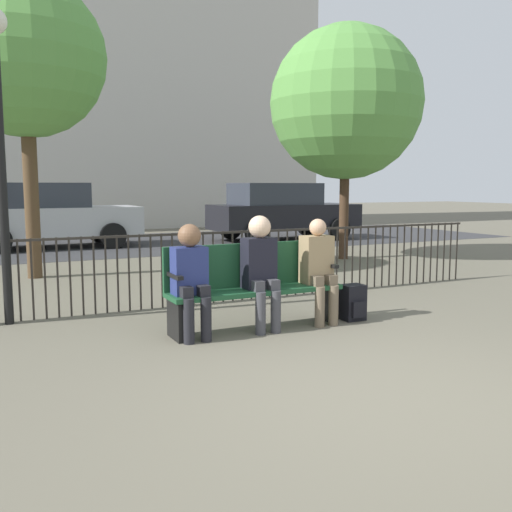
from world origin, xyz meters
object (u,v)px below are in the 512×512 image
at_px(tree_1, 346,103).
at_px(tree_0, 25,58).
at_px(seated_person_2, 319,266).
at_px(parked_car_2, 48,214).
at_px(parked_car_1, 282,211).
at_px(seated_person_0, 191,274).
at_px(seated_person_1, 261,265).
at_px(backpack, 353,303).
at_px(park_bench, 253,283).

bearing_deg(tree_1, tree_0, 177.97).
xyz_separation_m(seated_person_2, tree_0, (-2.57, 4.84, 2.95)).
bearing_deg(tree_1, parked_car_2, 136.89).
bearing_deg(tree_1, parked_car_1, 78.63).
xyz_separation_m(tree_0, tree_1, (6.13, -0.22, -0.37)).
distance_m(seated_person_0, seated_person_1, 0.79).
relative_size(seated_person_0, parked_car_1, 0.28).
distance_m(seated_person_0, tree_1, 7.33).
distance_m(seated_person_2, parked_car_2, 9.80).
height_order(backpack, tree_0, tree_0).
distance_m(tree_0, tree_1, 6.15).
height_order(seated_person_1, seated_person_2, seated_person_1).
height_order(seated_person_0, seated_person_1, seated_person_1).
distance_m(seated_person_1, parked_car_1, 10.30).
relative_size(seated_person_2, tree_1, 0.25).
height_order(park_bench, tree_1, tree_1).
bearing_deg(park_bench, tree_0, 111.06).
distance_m(backpack, parked_car_1, 9.85).
height_order(seated_person_1, tree_1, tree_1).
xyz_separation_m(park_bench, parked_car_1, (5.19, 8.79, 0.34)).
bearing_deg(seated_person_2, tree_0, 118.00).
bearing_deg(tree_0, seated_person_0, -77.67).
height_order(park_bench, tree_0, tree_0).
relative_size(seated_person_0, tree_0, 0.24).
distance_m(seated_person_0, tree_0, 5.75).
height_order(seated_person_0, parked_car_2, parked_car_2).
bearing_deg(parked_car_1, tree_0, -149.73).
xyz_separation_m(seated_person_0, parked_car_1, (5.94, 8.92, 0.17)).
xyz_separation_m(seated_person_2, tree_1, (3.56, 4.62, 2.58)).
height_order(seated_person_1, tree_0, tree_0).
height_order(seated_person_2, parked_car_2, parked_car_2).
bearing_deg(tree_0, backpack, -58.43).
relative_size(seated_person_2, parked_car_1, 0.28).
height_order(park_bench, seated_person_0, seated_person_0).
xyz_separation_m(backpack, parked_car_2, (-2.23, 9.69, 0.64)).
height_order(seated_person_2, tree_1, tree_1).
relative_size(tree_1, parked_car_2, 1.15).
height_order(parked_car_1, parked_car_2, same).
bearing_deg(backpack, seated_person_0, 178.27).
bearing_deg(park_bench, seated_person_1, -75.62).
bearing_deg(seated_person_1, seated_person_0, -179.73).
height_order(backpack, parked_car_1, parked_car_1).
bearing_deg(seated_person_0, park_bench, 9.95).
relative_size(park_bench, seated_person_2, 1.64).
bearing_deg(seated_person_0, tree_1, 42.31).
bearing_deg(seated_person_0, seated_person_1, 0.27).
distance_m(park_bench, backpack, 1.25).
bearing_deg(parked_car_2, tree_0, -99.18).
bearing_deg(parked_car_2, seated_person_0, -88.32).
relative_size(seated_person_1, parked_car_1, 0.29).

